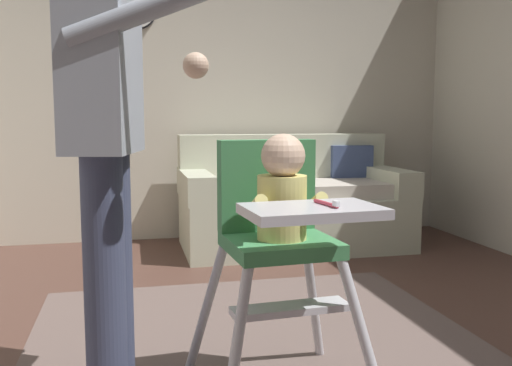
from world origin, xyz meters
TOP-DOWN VIEW (x-y plane):
  - wall_far at (0.00, 2.51)m, footprint 4.84×0.06m
  - couch at (0.56, 1.99)m, footprint 1.70×0.86m
  - high_chair at (-0.17, -0.28)m, footprint 0.65×0.76m
  - adult_standing at (-0.74, -0.16)m, footprint 0.51×0.56m
  - wall_clock at (-0.59, 2.47)m, footprint 0.32×0.04m

SIDE VIEW (x-z plane):
  - couch at x=0.56m, z-range -0.10..0.76m
  - high_chair at x=-0.17m, z-range 0.18..1.12m
  - adult_standing at x=-0.74m, z-range 0.11..1.74m
  - wall_far at x=0.00m, z-range 0.00..2.68m
  - wall_clock at x=-0.59m, z-range 1.68..1.99m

